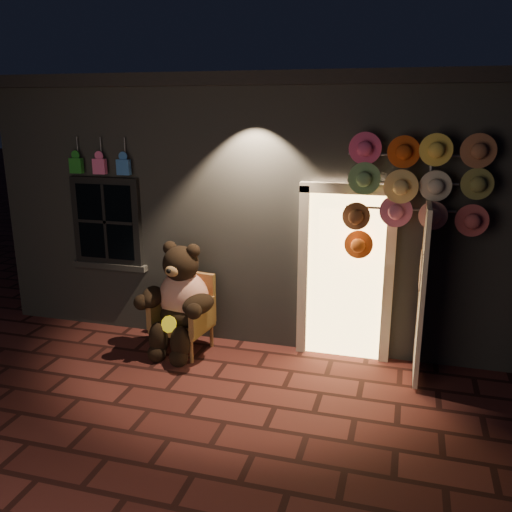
% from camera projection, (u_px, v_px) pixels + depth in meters
% --- Properties ---
extents(ground, '(60.00, 60.00, 0.00)m').
position_uv_depth(ground, '(201.00, 396.00, 5.93)').
color(ground, '#552420').
rests_on(ground, ground).
extents(shop_building, '(7.30, 5.95, 3.51)m').
position_uv_depth(shop_building, '(285.00, 187.00, 9.16)').
color(shop_building, slate).
rests_on(shop_building, ground).
extents(wicker_armchair, '(0.76, 0.70, 0.99)m').
position_uv_depth(wicker_armchair, '(185.00, 313.00, 6.97)').
color(wicker_armchair, '#AA6841').
rests_on(wicker_armchair, ground).
extents(teddy_bear, '(1.05, 0.88, 1.46)m').
position_uv_depth(teddy_bear, '(180.00, 301.00, 6.80)').
color(teddy_bear, '#BE3814').
rests_on(teddy_bear, ground).
extents(hat_rack, '(1.56, 0.22, 2.77)m').
position_uv_depth(hat_rack, '(412.00, 190.00, 5.99)').
color(hat_rack, '#59595E').
rests_on(hat_rack, ground).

